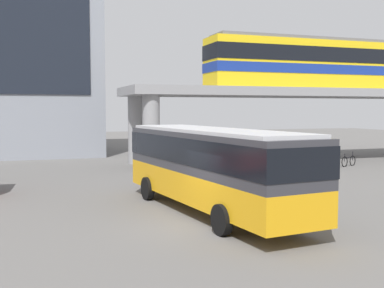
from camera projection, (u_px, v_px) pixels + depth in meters
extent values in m
plane|color=#605E5B|center=(132.00, 184.00, 25.42)|extent=(120.00, 120.00, 0.00)
cube|color=gray|center=(336.00, 94.00, 37.38)|extent=(33.28, 6.22, 0.60)
cylinder|color=gray|center=(151.00, 133.00, 30.39)|extent=(1.10, 1.10, 4.89)
cylinder|color=gray|center=(136.00, 130.00, 34.74)|extent=(1.10, 1.10, 4.89)
cube|color=yellow|center=(341.00, 67.00, 37.38)|extent=(22.08, 2.90, 3.60)
cube|color=navy|center=(341.00, 71.00, 37.41)|extent=(22.14, 2.96, 0.70)
cube|color=black|center=(342.00, 57.00, 37.33)|extent=(22.14, 2.96, 1.10)
cube|color=slate|center=(342.00, 42.00, 37.25)|extent=(21.20, 2.61, 0.24)
cube|color=orange|center=(211.00, 186.00, 18.24)|extent=(3.79, 11.22, 1.10)
cube|color=#333338|center=(211.00, 152.00, 18.14)|extent=(3.79, 11.22, 1.50)
cube|color=black|center=(211.00, 150.00, 18.14)|extent=(3.83, 11.26, 0.96)
cube|color=silver|center=(211.00, 130.00, 18.08)|extent=(3.60, 10.66, 0.12)
cylinder|color=black|center=(148.00, 188.00, 20.89)|extent=(0.40, 1.03, 1.00)
cylinder|color=black|center=(199.00, 185.00, 21.98)|extent=(0.40, 1.03, 1.00)
cylinder|color=black|center=(222.00, 220.00, 14.97)|extent=(0.40, 1.03, 1.00)
cylinder|color=black|center=(287.00, 212.00, 16.05)|extent=(0.40, 1.03, 1.00)
torus|color=black|center=(353.00, 161.00, 33.66)|extent=(0.71, 0.34, 0.74)
torus|color=black|center=(345.00, 162.00, 32.96)|extent=(0.71, 0.34, 0.74)
cylinder|color=black|center=(349.00, 157.00, 33.29)|extent=(0.99, 0.45, 0.05)
cylinder|color=black|center=(345.00, 158.00, 32.94)|extent=(0.04, 0.04, 0.55)
cylinder|color=black|center=(353.00, 156.00, 33.64)|extent=(0.04, 0.04, 0.65)
torus|color=black|center=(314.00, 165.00, 31.17)|extent=(0.74, 0.20, 0.74)
torus|color=black|center=(302.00, 166.00, 30.65)|extent=(0.74, 0.20, 0.74)
cylinder|color=#1E7F33|center=(308.00, 161.00, 30.89)|extent=(1.04, 0.24, 0.05)
cylinder|color=#1E7F33|center=(302.00, 161.00, 30.63)|extent=(0.04, 0.04, 0.55)
cylinder|color=#1E7F33|center=(314.00, 160.00, 31.14)|extent=(0.04, 0.04, 0.65)
torus|color=black|center=(275.00, 167.00, 29.82)|extent=(0.74, 0.14, 0.74)
torus|color=black|center=(259.00, 168.00, 29.59)|extent=(0.74, 0.14, 0.74)
cylinder|color=#B21E1E|center=(267.00, 163.00, 29.69)|extent=(1.05, 0.16, 0.05)
cylinder|color=#B21E1E|center=(259.00, 163.00, 29.56)|extent=(0.04, 0.04, 0.55)
cylinder|color=#B21E1E|center=(275.00, 162.00, 29.80)|extent=(0.04, 0.04, 0.65)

